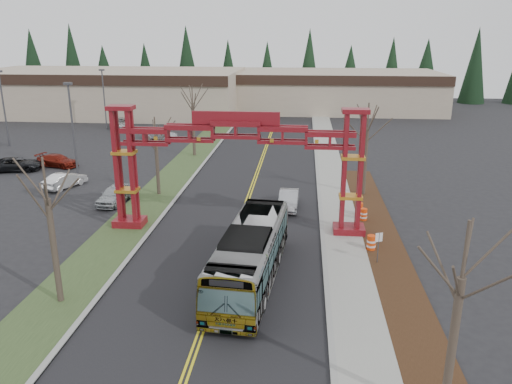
# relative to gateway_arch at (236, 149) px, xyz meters

# --- Properties ---
(road) EXTENTS (12.00, 110.00, 0.02)m
(road) POSITION_rel_gateway_arch_xyz_m (-0.00, 7.00, -5.97)
(road) COLOR black
(road) RESTS_ON ground
(lane_line_left) EXTENTS (0.12, 100.00, 0.01)m
(lane_line_left) POSITION_rel_gateway_arch_xyz_m (-0.12, 7.00, -5.96)
(lane_line_left) COLOR yellow
(lane_line_left) RESTS_ON road
(lane_line_right) EXTENTS (0.12, 100.00, 0.01)m
(lane_line_right) POSITION_rel_gateway_arch_xyz_m (0.12, 7.00, -5.96)
(lane_line_right) COLOR yellow
(lane_line_right) RESTS_ON road
(curb_right) EXTENTS (0.30, 110.00, 0.15)m
(curb_right) POSITION_rel_gateway_arch_xyz_m (6.15, 7.00, -5.91)
(curb_right) COLOR gray
(curb_right) RESTS_ON ground
(sidewalk_right) EXTENTS (2.60, 110.00, 0.14)m
(sidewalk_right) POSITION_rel_gateway_arch_xyz_m (7.60, 7.00, -5.91)
(sidewalk_right) COLOR gray
(sidewalk_right) RESTS_ON ground
(landscape_strip) EXTENTS (2.60, 50.00, 0.12)m
(landscape_strip) POSITION_rel_gateway_arch_xyz_m (10.20, -8.00, -5.92)
(landscape_strip) COLOR black
(landscape_strip) RESTS_ON ground
(grass_median) EXTENTS (4.00, 110.00, 0.08)m
(grass_median) POSITION_rel_gateway_arch_xyz_m (-8.00, 7.00, -5.94)
(grass_median) COLOR #304522
(grass_median) RESTS_ON ground
(curb_left) EXTENTS (0.30, 110.00, 0.15)m
(curb_left) POSITION_rel_gateway_arch_xyz_m (-6.15, 7.00, -5.91)
(curb_left) COLOR gray
(curb_left) RESTS_ON ground
(gateway_arch) EXTENTS (18.20, 1.60, 8.90)m
(gateway_arch) POSITION_rel_gateway_arch_xyz_m (0.00, 0.00, 0.00)
(gateway_arch) COLOR #640D0D
(gateway_arch) RESTS_ON ground
(retail_building_west) EXTENTS (46.00, 22.30, 7.50)m
(retail_building_west) POSITION_rel_gateway_arch_xyz_m (-30.00, 53.96, -2.22)
(retail_building_west) COLOR tan
(retail_building_west) RESTS_ON ground
(retail_building_east) EXTENTS (38.00, 20.30, 7.00)m
(retail_building_east) POSITION_rel_gateway_arch_xyz_m (10.00, 61.95, -2.47)
(retail_building_east) COLOR tan
(retail_building_east) RESTS_ON ground
(conifer_treeline) EXTENTS (116.10, 5.60, 13.00)m
(conifer_treeline) POSITION_rel_gateway_arch_xyz_m (0.25, 74.00, 0.50)
(conifer_treeline) COLOR black
(conifer_treeline) RESTS_ON ground
(transit_bus) EXTENTS (3.83, 12.22, 3.35)m
(transit_bus) POSITION_rel_gateway_arch_xyz_m (1.80, -7.74, -4.31)
(transit_bus) COLOR #A3A6AB
(transit_bus) RESTS_ON ground
(silver_sedan) EXTENTS (1.64, 4.40, 1.43)m
(silver_sedan) POSITION_rel_gateway_arch_xyz_m (3.56, 5.15, -5.27)
(silver_sedan) COLOR #A5A8AD
(silver_sedan) RESTS_ON ground
(parked_car_near_a) EXTENTS (2.19, 4.62, 1.53)m
(parked_car_near_a) POSITION_rel_gateway_arch_xyz_m (-11.00, 4.99, -5.22)
(parked_car_near_a) COLOR #ABB0B3
(parked_car_near_a) RESTS_ON ground
(parked_car_near_b) EXTENTS (2.89, 4.50, 1.40)m
(parked_car_near_b) POSITION_rel_gateway_arch_xyz_m (-17.20, 8.88, -5.28)
(parked_car_near_b) COLOR white
(parked_car_near_b) RESTS_ON ground
(parked_car_near_c) EXTENTS (5.47, 3.36, 1.41)m
(parked_car_near_c) POSITION_rel_gateway_arch_xyz_m (-24.98, 14.05, -5.28)
(parked_car_near_c) COLOR black
(parked_car_near_c) RESTS_ON ground
(parked_car_mid_a) EXTENTS (4.91, 2.91, 1.33)m
(parked_car_mid_a) POSITION_rel_gateway_arch_xyz_m (-21.51, 16.09, -5.32)
(parked_car_mid_a) COLOR maroon
(parked_car_mid_a) RESTS_ON ground
(parked_car_far_a) EXTENTS (4.77, 2.85, 1.49)m
(parked_car_far_a) POSITION_rel_gateway_arch_xyz_m (-14.43, 30.98, -5.24)
(parked_car_far_a) COLOR #9D9FA4
(parked_car_far_a) RESTS_ON ground
(parked_car_far_b) EXTENTS (3.88, 5.74, 1.46)m
(parked_car_far_b) POSITION_rel_gateway_arch_xyz_m (-23.04, 39.33, -5.25)
(parked_car_far_b) COLOR silver
(parked_car_far_b) RESTS_ON ground
(bare_tree_median_near) EXTENTS (3.22, 3.22, 7.89)m
(bare_tree_median_near) POSITION_rel_gateway_arch_xyz_m (-8.00, -11.00, -0.26)
(bare_tree_median_near) COLOR #382D26
(bare_tree_median_near) RESTS_ON ground
(bare_tree_median_mid) EXTENTS (3.06, 3.06, 6.91)m
(bare_tree_median_mid) POSITION_rel_gateway_arch_xyz_m (-8.00, 7.63, -1.12)
(bare_tree_median_mid) COLOR #382D26
(bare_tree_median_mid) RESTS_ON ground
(bare_tree_median_far) EXTENTS (3.37, 3.37, 8.05)m
(bare_tree_median_far) POSITION_rel_gateway_arch_xyz_m (-8.00, 22.47, -0.19)
(bare_tree_median_far) COLOR #382D26
(bare_tree_median_far) RESTS_ON ground
(bare_tree_right_near) EXTENTS (3.13, 3.13, 7.89)m
(bare_tree_right_near) POSITION_rel_gateway_arch_xyz_m (10.00, -17.85, -0.21)
(bare_tree_right_near) COLOR #382D26
(bare_tree_right_near) RESTS_ON ground
(bare_tree_right_far) EXTENTS (3.42, 3.42, 8.11)m
(bare_tree_right_far) POSITION_rel_gateway_arch_xyz_m (10.00, 9.24, -0.17)
(bare_tree_right_far) COLOR #382D26
(bare_tree_right_far) RESTS_ON ground
(light_pole_near) EXTENTS (0.79, 0.40, 9.11)m
(light_pole_near) POSITION_rel_gateway_arch_xyz_m (-18.30, 13.85, -0.71)
(light_pole_near) COLOR #3F3F44
(light_pole_near) RESTS_ON ground
(light_pole_mid) EXTENTS (0.81, 0.41, 9.38)m
(light_pole_mid) POSITION_rel_gateway_arch_xyz_m (-32.54, 25.44, -0.55)
(light_pole_mid) COLOR #3F3F44
(light_pole_mid) RESTS_ON ground
(light_pole_far) EXTENTS (0.76, 0.38, 8.72)m
(light_pole_far) POSITION_rel_gateway_arch_xyz_m (-24.79, 38.30, -0.94)
(light_pole_far) COLOR #3F3F44
(light_pole_far) RESTS_ON ground
(street_sign) EXTENTS (0.45, 0.21, 2.06)m
(street_sign) POSITION_rel_gateway_arch_xyz_m (9.37, -4.77, -4.50)
(street_sign) COLOR #3F3F44
(street_sign) RESTS_ON ground
(barrel_south) EXTENTS (0.59, 0.59, 1.09)m
(barrel_south) POSITION_rel_gateway_arch_xyz_m (9.22, -2.83, -5.44)
(barrel_south) COLOR #EB400D
(barrel_south) RESTS_ON ground
(barrel_mid) EXTENTS (0.54, 0.54, 1.01)m
(barrel_mid) POSITION_rel_gateway_arch_xyz_m (9.32, 2.64, -5.48)
(barrel_mid) COLOR #EB400D
(barrel_mid) RESTS_ON ground
(barrel_north) EXTENTS (0.60, 0.60, 1.10)m
(barrel_north) POSITION_rel_gateway_arch_xyz_m (9.09, 3.71, -5.43)
(barrel_north) COLOR #EB400D
(barrel_north) RESTS_ON ground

